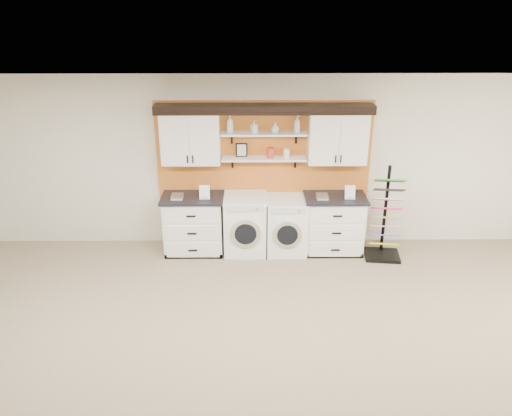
{
  "coord_description": "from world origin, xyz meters",
  "views": [
    {
      "loc": [
        -0.19,
        -3.66,
        3.89
      ],
      "look_at": [
        -0.14,
        2.3,
        1.33
      ],
      "focal_mm": 35.0,
      "sensor_mm": 36.0,
      "label": 1
    }
  ],
  "objects_px": {
    "base_cabinet_left": "(194,224)",
    "dryer": "(286,225)",
    "sample_rack": "(385,229)",
    "base_cabinet_right": "(334,224)",
    "washer": "(246,224)"
  },
  "relations": [
    {
      "from": "base_cabinet_left",
      "to": "dryer",
      "type": "xyz_separation_m",
      "value": [
        1.49,
        -0.0,
        -0.02
      ]
    },
    {
      "from": "washer",
      "to": "sample_rack",
      "type": "xyz_separation_m",
      "value": [
        2.19,
        -0.22,
        0.01
      ]
    },
    {
      "from": "washer",
      "to": "base_cabinet_left",
      "type": "bearing_deg",
      "value": 179.77
    },
    {
      "from": "base_cabinet_right",
      "to": "dryer",
      "type": "bearing_deg",
      "value": -179.75
    },
    {
      "from": "washer",
      "to": "dryer",
      "type": "xyz_separation_m",
      "value": [
        0.65,
        0.0,
        -0.02
      ]
    },
    {
      "from": "dryer",
      "to": "sample_rack",
      "type": "xyz_separation_m",
      "value": [
        1.54,
        -0.22,
        0.03
      ]
    },
    {
      "from": "dryer",
      "to": "base_cabinet_left",
      "type": "bearing_deg",
      "value": 179.87
    },
    {
      "from": "base_cabinet_left",
      "to": "base_cabinet_right",
      "type": "distance_m",
      "value": 2.26
    },
    {
      "from": "sample_rack",
      "to": "washer",
      "type": "bearing_deg",
      "value": -178.86
    },
    {
      "from": "sample_rack",
      "to": "dryer",
      "type": "bearing_deg",
      "value": 178.78
    },
    {
      "from": "base_cabinet_left",
      "to": "dryer",
      "type": "relative_size",
      "value": 1.07
    },
    {
      "from": "washer",
      "to": "sample_rack",
      "type": "distance_m",
      "value": 2.21
    },
    {
      "from": "dryer",
      "to": "sample_rack",
      "type": "bearing_deg",
      "value": -8.05
    },
    {
      "from": "dryer",
      "to": "base_cabinet_right",
      "type": "bearing_deg",
      "value": 0.25
    },
    {
      "from": "base_cabinet_left",
      "to": "washer",
      "type": "xyz_separation_m",
      "value": [
        0.84,
        -0.0,
        -0.0
      ]
    }
  ]
}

